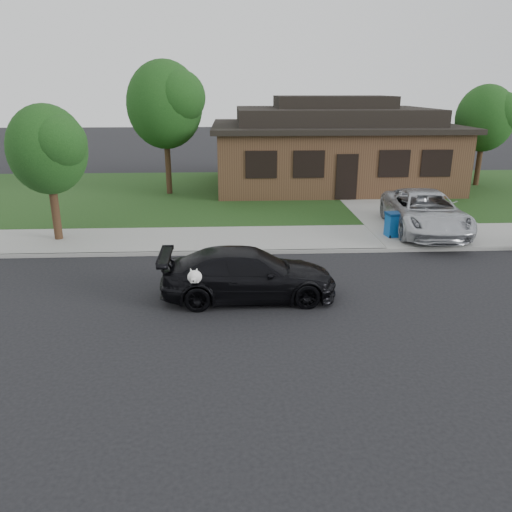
{
  "coord_description": "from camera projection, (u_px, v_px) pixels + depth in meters",
  "views": [
    {
      "loc": [
        -1.38,
        -12.01,
        5.17
      ],
      "look_at": [
        -0.78,
        0.03,
        1.1
      ],
      "focal_mm": 35.0,
      "sensor_mm": 36.0,
      "label": 1
    }
  ],
  "objects": [
    {
      "name": "ground",
      "position": [
        286.0,
        296.0,
        13.08
      ],
      "size": [
        120.0,
        120.0,
        0.0
      ],
      "primitive_type": "plane",
      "color": "black",
      "rests_on": "ground"
    },
    {
      "name": "lawn",
      "position": [
        259.0,
        194.0,
        25.36
      ],
      "size": [
        60.0,
        13.0,
        0.13
      ],
      "primitive_type": "cube",
      "color": "#193814",
      "rests_on": "ground"
    },
    {
      "name": "minivan",
      "position": [
        425.0,
        212.0,
        18.28
      ],
      "size": [
        2.86,
        5.4,
        1.45
      ],
      "primitive_type": "imported",
      "rotation": [
        0.0,
        0.0,
        -0.09
      ],
      "color": "silver",
      "rests_on": "driveway"
    },
    {
      "name": "house",
      "position": [
        331.0,
        147.0,
        26.78
      ],
      "size": [
        12.6,
        8.6,
        4.65
      ],
      "color": "#422B1C",
      "rests_on": "ground"
    },
    {
      "name": "tree_1",
      "position": [
        489.0,
        117.0,
        26.09
      ],
      "size": [
        3.15,
        3.0,
        5.25
      ],
      "color": "#332114",
      "rests_on": "ground"
    },
    {
      "name": "tree_2",
      "position": [
        50.0,
        148.0,
        16.52
      ],
      "size": [
        2.73,
        2.6,
        4.59
      ],
      "color": "#332114",
      "rests_on": "ground"
    },
    {
      "name": "sedan",
      "position": [
        248.0,
        274.0,
        12.75
      ],
      "size": [
        4.51,
        2.19,
        1.3
      ],
      "rotation": [
        0.0,
        0.0,
        1.59
      ],
      "color": "black",
      "rests_on": "ground"
    },
    {
      "name": "driveway",
      "position": [
        393.0,
        205.0,
        22.8
      ],
      "size": [
        4.5,
        13.0,
        0.14
      ],
      "primitive_type": "cube",
      "color": "gray",
      "rests_on": "ground"
    },
    {
      "name": "tree_0",
      "position": [
        168.0,
        103.0,
        23.63
      ],
      "size": [
        3.78,
        3.6,
        6.34
      ],
      "color": "#332114",
      "rests_on": "ground"
    },
    {
      "name": "recycling_bin",
      "position": [
        393.0,
        225.0,
        17.7
      ],
      "size": [
        0.59,
        0.6,
        0.88
      ],
      "rotation": [
        0.0,
        0.0,
        0.13
      ],
      "color": "#0D4B97",
      "rests_on": "sidewalk"
    },
    {
      "name": "curb",
      "position": [
        275.0,
        252.0,
        16.37
      ],
      "size": [
        60.0,
        0.12,
        0.12
      ],
      "primitive_type": "cube",
      "color": "gray",
      "rests_on": "ground"
    },
    {
      "name": "sidewalk",
      "position": [
        271.0,
        239.0,
        17.79
      ],
      "size": [
        60.0,
        3.0,
        0.12
      ],
      "primitive_type": "cube",
      "color": "gray",
      "rests_on": "ground"
    }
  ]
}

